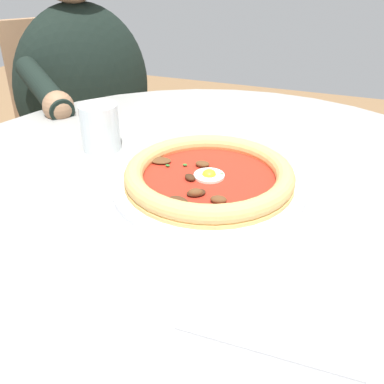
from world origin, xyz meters
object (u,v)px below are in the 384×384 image
at_px(fork_utensil, 265,350).
at_px(water_glass, 100,130).
at_px(cafe_chair_diner, 79,128).
at_px(pizza_on_plate, 209,178).
at_px(dining_table, 209,257).
at_px(diner_person, 91,151).

bearing_deg(fork_utensil, water_glass, -42.86).
distance_m(fork_utensil, cafe_chair_diner, 1.23).
distance_m(water_glass, fork_utensil, 0.53).
height_order(pizza_on_plate, fork_utensil, pizza_on_plate).
bearing_deg(water_glass, pizza_on_plate, 162.75).
relative_size(water_glass, fork_utensil, 0.47).
bearing_deg(pizza_on_plate, dining_table, -86.42).
height_order(fork_utensil, diner_person, diner_person).
xyz_separation_m(pizza_on_plate, cafe_chair_diner, (0.66, -0.61, -0.23)).
height_order(pizza_on_plate, water_glass, water_glass).
xyz_separation_m(water_glass, fork_utensil, (-0.39, 0.36, -0.04)).
height_order(dining_table, cafe_chair_diner, cafe_chair_diner).
distance_m(fork_utensil, diner_person, 1.10).
xyz_separation_m(pizza_on_plate, water_glass, (0.24, -0.07, 0.02)).
distance_m(water_glass, cafe_chair_diner, 0.73).
height_order(diner_person, cafe_chair_diner, diner_person).
relative_size(water_glass, diner_person, 0.08).
relative_size(dining_table, water_glass, 12.11).
bearing_deg(water_glass, cafe_chair_diner, -51.33).
bearing_deg(pizza_on_plate, cafe_chair_diner, -42.40).
xyz_separation_m(dining_table, diner_person, (0.56, -0.50, -0.10)).
bearing_deg(water_glass, dining_table, 164.73).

